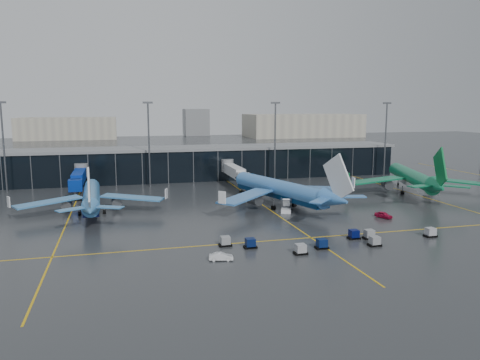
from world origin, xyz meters
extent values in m
plane|color=#282B2D|center=(0.00, 0.00, 0.00)|extent=(600.00, 600.00, 0.00)
cube|color=black|center=(0.00, 62.00, 5.00)|extent=(140.00, 16.00, 10.00)
cube|color=slate|center=(0.00, 62.00, 10.30)|extent=(142.00, 17.00, 0.80)
cylinder|color=#595B60|center=(-35.00, 53.50, 5.20)|extent=(4.00, 4.00, 4.00)
cube|color=navy|center=(-35.00, 40.00, 4.40)|extent=(3.00, 24.00, 3.00)
cylinder|color=#595B60|center=(-35.00, 32.50, 1.30)|extent=(1.00, 1.00, 2.60)
cylinder|color=#595B60|center=(10.00, 53.50, 5.20)|extent=(4.00, 4.00, 4.00)
cube|color=silver|center=(10.00, 40.00, 4.40)|extent=(3.00, 24.00, 3.00)
cylinder|color=#595B60|center=(10.00, 32.50, 1.30)|extent=(1.00, 1.00, 2.60)
cylinder|color=#595B60|center=(-55.00, 50.00, 12.50)|extent=(0.50, 0.50, 25.00)
cube|color=#595B60|center=(-55.00, 50.00, 25.20)|extent=(3.00, 0.40, 0.60)
cylinder|color=#595B60|center=(-15.00, 50.00, 12.50)|extent=(0.50, 0.50, 25.00)
cube|color=#595B60|center=(-15.00, 50.00, 25.20)|extent=(3.00, 0.40, 0.60)
cylinder|color=#595B60|center=(25.00, 50.00, 12.50)|extent=(0.50, 0.50, 25.00)
cube|color=#595B60|center=(25.00, 50.00, 25.20)|extent=(3.00, 0.40, 0.60)
cylinder|color=#595B60|center=(65.00, 50.00, 12.50)|extent=(0.50, 0.50, 25.00)
cube|color=#595B60|center=(65.00, 50.00, 25.20)|extent=(3.00, 0.40, 0.60)
cube|color=#B2AD99|center=(120.00, 260.00, 9.00)|extent=(90.00, 42.00, 18.00)
cube|color=#B2AD99|center=(-60.00, 280.00, 8.00)|extent=(70.00, 38.00, 16.00)
cube|color=#B2AD99|center=(40.00, 300.00, 11.00)|extent=(20.00, 20.00, 22.00)
cube|color=gold|center=(-35.00, 20.00, 0.01)|extent=(0.30, 120.00, 0.02)
cube|color=gold|center=(10.00, 20.00, 0.01)|extent=(0.30, 120.00, 0.02)
cube|color=gold|center=(55.00, 20.00, 0.01)|extent=(0.30, 120.00, 0.02)
cube|color=gold|center=(10.00, -15.00, 0.01)|extent=(220.00, 0.30, 0.02)
cube|color=black|center=(18.69, -22.63, 0.18)|extent=(2.20, 1.50, 0.36)
cube|color=gray|center=(18.69, -22.63, 0.95)|extent=(1.60, 1.50, 1.50)
cube|color=black|center=(17.32, -17.73, 0.18)|extent=(2.20, 1.50, 0.36)
cube|color=#050C43|center=(17.32, -17.73, 0.95)|extent=(1.60, 1.50, 1.50)
cube|color=black|center=(20.06, -18.41, 0.18)|extent=(2.20, 1.50, 0.36)
cube|color=gray|center=(20.06, -18.41, 0.95)|extent=(1.60, 1.50, 1.50)
cube|color=black|center=(31.83, -20.06, 0.18)|extent=(2.20, 1.50, 0.36)
cube|color=#9A9CA3|center=(31.83, -20.06, 0.95)|extent=(1.60, 1.50, 1.50)
cube|color=black|center=(-2.63, -18.33, 0.18)|extent=(2.20, 1.50, 0.36)
cube|color=#04123D|center=(-2.63, -18.33, 0.95)|extent=(1.60, 1.50, 1.50)
cube|color=black|center=(4.45, -23.68, 0.18)|extent=(2.20, 1.50, 0.36)
cube|color=#909398|center=(4.45, -23.68, 0.95)|extent=(1.60, 1.50, 1.50)
cube|color=black|center=(-6.53, -16.11, 0.18)|extent=(2.20, 1.50, 0.36)
cube|color=gray|center=(-6.53, -16.11, 0.95)|extent=(1.60, 1.50, 1.50)
cube|color=black|center=(9.11, -21.76, 0.18)|extent=(2.20, 1.50, 0.36)
cube|color=#051543|center=(9.11, -21.76, 0.95)|extent=(1.60, 1.50, 1.50)
cube|color=white|center=(12.82, 5.95, 0.40)|extent=(3.24, 3.79, 0.80)
cube|color=white|center=(12.82, 5.95, 2.30)|extent=(2.55, 3.23, 2.29)
imported|color=#A60C31|center=(31.50, -4.55, 0.68)|extent=(3.00, 4.27, 1.35)
imported|color=silver|center=(-8.88, -23.48, 0.63)|extent=(4.01, 2.09, 1.26)
camera|label=1|loc=(-23.87, -92.90, 24.06)|focal=35.00mm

